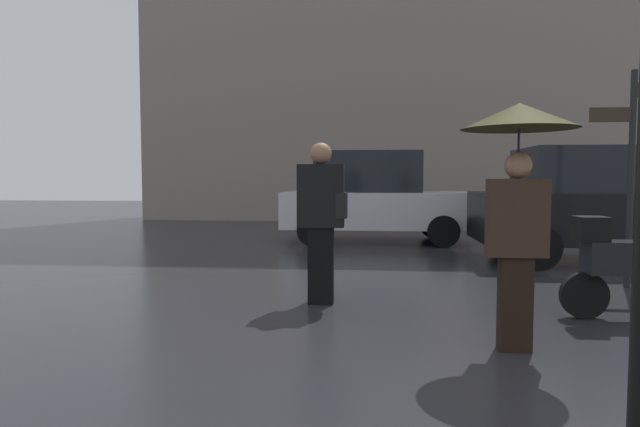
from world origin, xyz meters
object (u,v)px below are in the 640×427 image
pedestrian_with_bag (322,213)px  parked_scooter (626,263)px  street_signpost (632,156)px  pedestrian_with_umbrella (518,162)px  parked_car_left (374,197)px  parked_car_right (604,204)px

pedestrian_with_bag → parked_scooter: bearing=-152.6°
pedestrian_with_bag → street_signpost: 4.05m
pedestrian_with_umbrella → parked_car_left: bearing=-3.4°
pedestrian_with_bag → parked_car_right: size_ratio=0.42×
parked_scooter → street_signpost: street_signpost is taller
parked_scooter → street_signpost: 2.14m
pedestrian_with_umbrella → parked_car_left: pedestrian_with_umbrella is taller
parked_car_left → parked_car_right: bearing=145.1°
parked_scooter → parked_car_right: size_ratio=0.31×
parked_car_left → parked_car_right: 4.53m
pedestrian_with_bag → pedestrian_with_umbrella: bearing=173.5°
pedestrian_with_bag → street_signpost: (3.79, 1.25, 0.66)m
pedestrian_with_umbrella → parked_car_right: (2.67, 4.90, -0.55)m
pedestrian_with_umbrella → parked_scooter: 1.97m
parked_car_left → street_signpost: (3.19, -4.70, 0.68)m
pedestrian_with_umbrella → pedestrian_with_bag: 2.31m
pedestrian_with_bag → parked_car_left: size_ratio=0.44×
pedestrian_with_bag → parked_car_right: parked_car_right is taller
pedestrian_with_umbrella → parked_car_right: 5.61m
pedestrian_with_umbrella → parked_car_left: 7.54m
parked_scooter → street_signpost: size_ratio=0.49×
street_signpost → parked_car_right: bearing=75.3°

